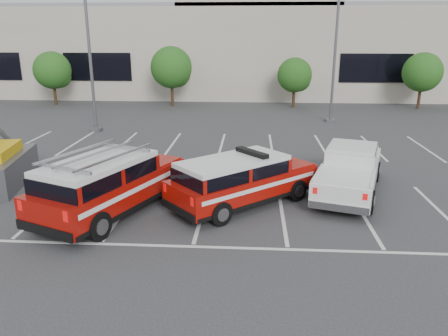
% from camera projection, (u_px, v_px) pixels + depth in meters
% --- Properties ---
extents(ground, '(120.00, 120.00, 0.00)m').
position_uv_depth(ground, '(204.00, 208.00, 15.17)').
color(ground, '#2F2F32').
rests_on(ground, ground).
extents(stall_markings, '(23.00, 15.00, 0.01)m').
position_uv_depth(stall_markings, '(215.00, 170.00, 19.46)').
color(stall_markings, silver).
rests_on(stall_markings, ground).
extents(convention_building, '(60.00, 16.99, 13.20)m').
position_uv_depth(convention_building, '(239.00, 45.00, 44.14)').
color(convention_building, beige).
rests_on(convention_building, ground).
extents(tree_left, '(3.07, 3.07, 4.42)m').
position_uv_depth(tree_left, '(54.00, 72.00, 36.28)').
color(tree_left, '#3F2B19').
rests_on(tree_left, ground).
extents(tree_mid_left, '(3.37, 3.37, 4.85)m').
position_uv_depth(tree_mid_left, '(173.00, 69.00, 35.59)').
color(tree_mid_left, '#3F2B19').
rests_on(tree_mid_left, ground).
extents(tree_mid_right, '(2.77, 2.77, 3.99)m').
position_uv_depth(tree_mid_right, '(296.00, 76.00, 35.14)').
color(tree_mid_right, '#3F2B19').
rests_on(tree_mid_right, ground).
extents(tree_right, '(3.07, 3.07, 4.42)m').
position_uv_depth(tree_right, '(423.00, 74.00, 34.45)').
color(tree_right, '#3F2B19').
rests_on(tree_right, ground).
extents(light_pole_left, '(0.90, 0.60, 10.24)m').
position_uv_depth(light_pole_left, '(89.00, 45.00, 25.56)').
color(light_pole_left, '#59595E').
rests_on(light_pole_left, ground).
extents(light_pole_mid, '(0.90, 0.60, 10.24)m').
position_uv_depth(light_pole_mid, '(336.00, 43.00, 28.46)').
color(light_pole_mid, '#59595E').
rests_on(light_pole_mid, ground).
extents(fire_chief_suv, '(5.39, 5.10, 1.92)m').
position_uv_depth(fire_chief_suv, '(242.00, 184.00, 15.29)').
color(fire_chief_suv, '#900C06').
rests_on(fire_chief_suv, ground).
extents(white_pickup, '(3.60, 6.00, 1.74)m').
position_uv_depth(white_pickup, '(349.00, 175.00, 16.54)').
color(white_pickup, silver).
rests_on(white_pickup, ground).
extents(ladder_suv, '(4.28, 6.10, 2.24)m').
position_uv_depth(ladder_suv, '(109.00, 188.00, 14.50)').
color(ladder_suv, '#900C06').
rests_on(ladder_suv, ground).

